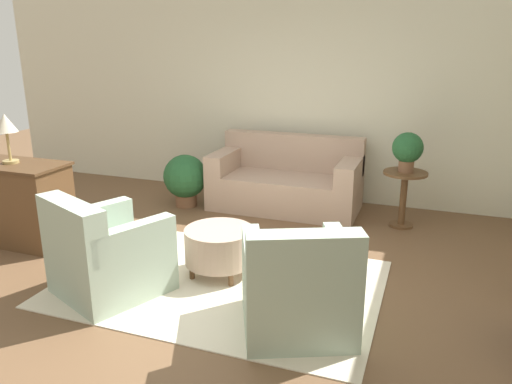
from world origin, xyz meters
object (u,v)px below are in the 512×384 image
object	(u,v)px
ottoman_table	(219,246)
dresser	(17,202)
couch	(286,183)
potted_plant_on_side_table	(408,149)
side_table	(404,190)
potted_plant_floor	(185,178)
table_lamp	(6,126)
armchair_right	(298,289)
armchair_left	(106,256)

from	to	relation	value
ottoman_table	dresser	world-z (taller)	dresser
couch	potted_plant_on_side_table	bearing A→B (deg)	-7.59
side_table	potted_plant_floor	distance (m)	2.83
couch	table_lamp	world-z (taller)	table_lamp
couch	armchair_right	bearing A→B (deg)	-71.52
armchair_left	armchair_right	distance (m)	1.75
couch	dresser	xyz separation A→B (m)	(-2.45, -2.15, 0.12)
armchair_right	ottoman_table	xyz separation A→B (m)	(-0.96, 0.68, -0.06)
potted_plant_floor	table_lamp	size ratio (longest dim) A/B	1.33
potted_plant_floor	potted_plant_on_side_table	bearing A→B (deg)	3.90
armchair_left	potted_plant_floor	xyz separation A→B (m)	(-0.49, 2.43, 0.04)
couch	armchair_right	world-z (taller)	couch
side_table	potted_plant_on_side_table	bearing A→B (deg)	0.00
couch	armchair_left	world-z (taller)	couch
side_table	armchair_left	bearing A→B (deg)	-131.65
armchair_left	potted_plant_on_side_table	world-z (taller)	potted_plant_on_side_table
armchair_left	table_lamp	bearing A→B (deg)	157.84
side_table	potted_plant_floor	xyz separation A→B (m)	(-2.82, -0.19, -0.07)
armchair_right	potted_plant_floor	size ratio (longest dim) A/B	1.57
ottoman_table	potted_plant_floor	world-z (taller)	potted_plant_floor
armchair_left	potted_plant_floor	distance (m)	2.48
armchair_left	ottoman_table	bearing A→B (deg)	40.97
potted_plant_on_side_table	ottoman_table	bearing A→B (deg)	-128.55
dresser	potted_plant_on_side_table	xyz separation A→B (m)	(3.98, 1.95, 0.49)
table_lamp	armchair_left	bearing A→B (deg)	-22.16
potted_plant_on_side_table	couch	bearing A→B (deg)	172.41
armchair_left	potted_plant_floor	bearing A→B (deg)	101.48
couch	table_lamp	bearing A→B (deg)	-138.68
armchair_right	potted_plant_floor	bearing A→B (deg)	132.73
table_lamp	armchair_right	bearing A→B (deg)	-11.16
ottoman_table	side_table	size ratio (longest dim) A/B	0.97
potted_plant_floor	ottoman_table	bearing A→B (deg)	-53.76
potted_plant_floor	couch	bearing A→B (deg)	16.94
potted_plant_on_side_table	potted_plant_floor	xyz separation A→B (m)	(-2.82, -0.19, -0.56)
couch	armchair_left	xyz separation A→B (m)	(-0.81, -2.82, 0.01)
ottoman_table	table_lamp	world-z (taller)	table_lamp
armchair_left	table_lamp	xyz separation A→B (m)	(-1.64, 0.67, 0.95)
armchair_right	side_table	world-z (taller)	armchair_right
couch	ottoman_table	world-z (taller)	couch
armchair_left	dresser	world-z (taller)	armchair_left
ottoman_table	potted_plant_floor	distance (m)	2.17
armchair_left	armchair_right	size ratio (longest dim) A/B	1.00
armchair_right	side_table	distance (m)	2.69
potted_plant_on_side_table	table_lamp	world-z (taller)	table_lamp
couch	dresser	bearing A→B (deg)	-138.68
couch	potted_plant_floor	size ratio (longest dim) A/B	2.75
side_table	dresser	bearing A→B (deg)	-153.86
armchair_left	table_lamp	distance (m)	2.01
armchair_right	table_lamp	bearing A→B (deg)	168.84
armchair_left	side_table	size ratio (longest dim) A/B	1.62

